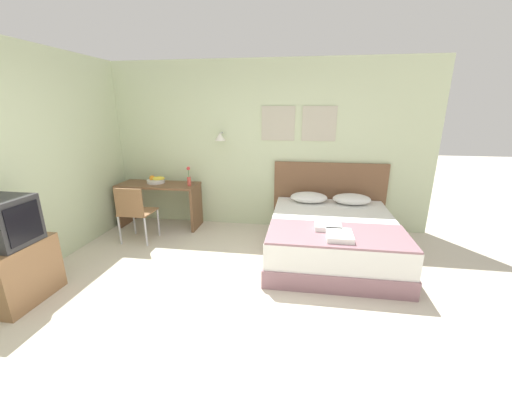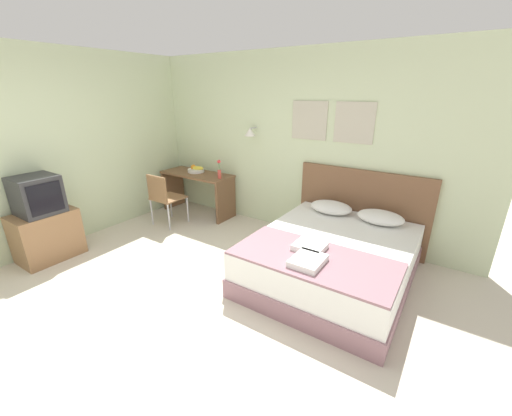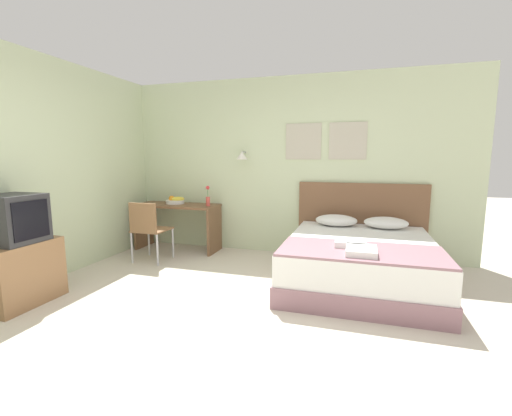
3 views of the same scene
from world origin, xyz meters
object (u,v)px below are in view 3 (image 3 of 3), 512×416
folded_towel_mid_bed (361,251)px  folded_towel_near_foot (350,243)px  bed (359,262)px  fruit_bowl (175,201)px  desk (178,217)px  television (13,219)px  flower_vase (208,198)px  throw_blanket (361,251)px  pillow_left (336,220)px  headboard (360,222)px  desk_chair (148,227)px  pillow_right (386,223)px  tv_stand (18,273)px

folded_towel_mid_bed → folded_towel_near_foot: bearing=111.2°
bed → fruit_bowl: fruit_bowl is taller
folded_towel_near_foot → desk: desk is taller
folded_towel_near_foot → desk: size_ratio=0.24×
television → flower_vase: bearing=65.0°
throw_blanket → folded_towel_near_foot: 0.18m
pillow_left → throw_blanket: pillow_left is taller
folded_towel_near_foot → desk: 2.93m
folded_towel_mid_bed → fruit_bowl: size_ratio=1.12×
fruit_bowl → throw_blanket: bearing=-25.4°
headboard → flower_vase: 2.28m
pillow_left → desk_chair: (-2.52, -0.73, -0.09)m
headboard → pillow_left: headboard is taller
bed → folded_towel_mid_bed: size_ratio=5.69×
pillow_right → fruit_bowl: (-3.18, 0.05, 0.17)m
bed → throw_blanket: 0.64m
desk → tv_stand: desk is taller
pillow_left → tv_stand: pillow_left is taller
throw_blanket → tv_stand: bearing=-163.1°
pillow_left → desk: size_ratio=0.43×
folded_towel_near_foot → flower_vase: 2.43m
headboard → fruit_bowl: 2.87m
television → bed: bearing=25.5°
fruit_bowl → pillow_left: bearing=-1.1°
headboard → pillow_left: size_ratio=3.14×
headboard → pillow_right: (0.32, -0.28, 0.05)m
pillow_left → throw_blanket: (0.32, -1.31, -0.06)m
headboard → flower_vase: (-2.24, -0.33, 0.31)m
throw_blanket → pillow_left: bearing=103.9°
pillow_left → tv_stand: (-2.97, -2.31, -0.29)m
fruit_bowl → television: 2.40m
pillow_left → folded_towel_mid_bed: bearing=-77.2°
folded_towel_near_foot → folded_towel_mid_bed: (0.11, -0.28, 0.00)m
bed → flower_vase: bearing=162.9°
headboard → pillow_left: 0.43m
television → fruit_bowl: bearing=79.6°
desk_chair → fruit_bowl: 0.83m
flower_vase → bed: bearing=-17.1°
bed → pillow_left: 0.88m
desk → folded_towel_mid_bed: bearing=-27.3°
throw_blanket → folded_towel_near_foot: (-0.10, 0.14, 0.04)m
fruit_bowl → tv_stand: (-0.44, -2.36, -0.46)m
desk_chair → television: (-0.45, -1.58, 0.36)m
pillow_left → fruit_bowl: bearing=178.9°
fruit_bowl → tv_stand: fruit_bowl is taller
throw_blanket → flower_vase: flower_vase is taller
headboard → desk: headboard is taller
throw_blanket → television: 3.46m
pillow_left → television: bearing=-142.1°
folded_towel_mid_bed → tv_stand: 3.42m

